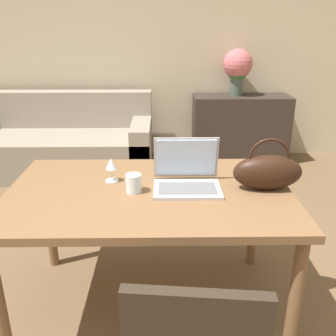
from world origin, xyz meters
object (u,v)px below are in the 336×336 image
Objects in this scene: drinking_glass at (134,183)px; handbag at (268,171)px; couch at (62,145)px; flower_vase at (238,67)px; laptop at (187,174)px; wine_glass at (111,166)px.

handbag reaches higher than drinking_glass.
flower_vase reaches higher than couch.
drinking_glass reaches higher than couch.
laptop reaches higher than couch.
wine_glass is 0.82m from handbag.
wine_glass is (-0.40, 0.06, 0.02)m from laptop.
laptop is at bearing -59.79° from couch.
flower_vase reaches higher than handbag.
wine_glass is at bearing -67.94° from couch.
couch is at bearing -170.93° from flower_vase.
laptop is 0.68× the size of flower_vase.
wine_glass is 0.37× the size of handbag.
couch is 2.45m from drinking_glass.
wine_glass is 0.26× the size of flower_vase.
wine_glass is at bearing 172.21° from handbag.
laptop is 0.28m from drinking_glass.
laptop reaches higher than drinking_glass.
handbag reaches higher than couch.
flower_vase is (0.30, 2.48, 0.25)m from handbag.
drinking_glass is 0.72× the size of wine_glass.
handbag reaches higher than laptop.
couch is 5.55× the size of handbag.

